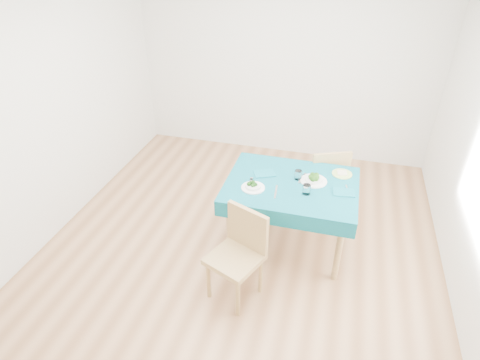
% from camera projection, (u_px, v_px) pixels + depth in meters
% --- Properties ---
extents(room_shell, '(4.02, 4.52, 2.73)m').
position_uv_depth(room_shell, '(240.00, 131.00, 3.44)').
color(room_shell, '#90603C').
rests_on(room_shell, ground).
extents(table, '(1.24, 0.94, 0.76)m').
position_uv_depth(table, '(289.00, 215.00, 4.03)').
color(table, '#095565').
rests_on(table, ground).
extents(chair_near, '(0.55, 0.57, 1.02)m').
position_uv_depth(chair_near, '(234.00, 252.00, 3.39)').
color(chair_near, '#9B7B49').
rests_on(chair_near, ground).
extents(chair_far, '(0.56, 0.58, 1.04)m').
position_uv_depth(chair_far, '(324.00, 171.00, 4.48)').
color(chair_far, '#9B7B49').
rests_on(chair_far, ground).
extents(bowl_near, '(0.22, 0.22, 0.07)m').
position_uv_depth(bowl_near, '(253.00, 185.00, 3.74)').
color(bowl_near, white).
rests_on(bowl_near, table).
extents(bowl_far, '(0.26, 0.26, 0.08)m').
position_uv_depth(bowl_far, '(314.00, 178.00, 3.84)').
color(bowl_far, white).
rests_on(bowl_far, table).
extents(fork_near, '(0.05, 0.20, 0.00)m').
position_uv_depth(fork_near, '(250.00, 184.00, 3.82)').
color(fork_near, silver).
rests_on(fork_near, table).
extents(knife_near, '(0.04, 0.22, 0.00)m').
position_uv_depth(knife_near, '(276.00, 192.00, 3.71)').
color(knife_near, silver).
rests_on(knife_near, table).
extents(fork_far, '(0.06, 0.18, 0.00)m').
position_uv_depth(fork_far, '(302.00, 179.00, 3.90)').
color(fork_far, silver).
rests_on(fork_far, table).
extents(knife_far, '(0.05, 0.21, 0.00)m').
position_uv_depth(knife_far, '(348.00, 191.00, 3.72)').
color(knife_far, silver).
rests_on(knife_far, table).
extents(napkin_near, '(0.25, 0.22, 0.01)m').
position_uv_depth(napkin_near, '(264.00, 173.00, 3.97)').
color(napkin_near, '#0D606F').
rests_on(napkin_near, table).
extents(napkin_far, '(0.21, 0.16, 0.01)m').
position_uv_depth(napkin_far, '(344.00, 192.00, 3.69)').
color(napkin_far, '#0D606F').
rests_on(napkin_far, table).
extents(tumbler_center, '(0.07, 0.07, 0.09)m').
position_uv_depth(tumbler_center, '(298.00, 175.00, 3.88)').
color(tumbler_center, white).
rests_on(tumbler_center, table).
extents(tumbler_side, '(0.07, 0.07, 0.09)m').
position_uv_depth(tumbler_side, '(307.00, 189.00, 3.66)').
color(tumbler_side, white).
rests_on(tumbler_side, table).
extents(side_plate, '(0.20, 0.20, 0.01)m').
position_uv_depth(side_plate, '(342.00, 174.00, 3.97)').
color(side_plate, '#B3CD64').
rests_on(side_plate, table).
extents(bread_slice, '(0.11, 0.11, 0.01)m').
position_uv_depth(bread_slice, '(342.00, 173.00, 3.96)').
color(bread_slice, beige).
rests_on(bread_slice, side_plate).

